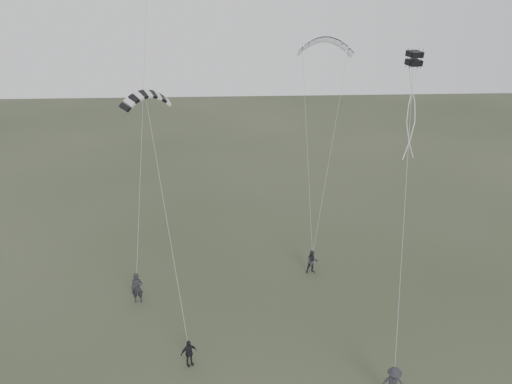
{
  "coord_description": "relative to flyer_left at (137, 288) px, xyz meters",
  "views": [
    {
      "loc": [
        -0.34,
        -21.96,
        18.19
      ],
      "look_at": [
        1.31,
        5.55,
        7.01
      ],
      "focal_mm": 35.0,
      "sensor_mm": 36.0,
      "label": 1
    }
  ],
  "objects": [
    {
      "name": "ground",
      "position": [
        6.14,
        -4.93,
        -0.99
      ],
      "size": [
        140.0,
        140.0,
        0.0
      ],
      "primitive_type": "plane",
      "color": "#2F3622",
      "rests_on": "ground"
    },
    {
      "name": "flyer_left",
      "position": [
        0.0,
        0.0,
        0.0
      ],
      "size": [
        0.73,
        0.49,
        1.97
      ],
      "primitive_type": "imported",
      "rotation": [
        0.0,
        0.0,
        0.02
      ],
      "color": "black",
      "rests_on": "ground"
    },
    {
      "name": "flyer_right",
      "position": [
        11.45,
        2.77,
        -0.14
      ],
      "size": [
        0.88,
        0.72,
        1.69
      ],
      "primitive_type": "imported",
      "rotation": [
        0.0,
        0.0,
        0.1
      ],
      "color": "#27272C",
      "rests_on": "ground"
    },
    {
      "name": "flyer_center",
      "position": [
        3.57,
        -5.95,
        -0.23
      ],
      "size": [
        0.96,
        0.71,
        1.51
      ],
      "primitive_type": "imported",
      "rotation": [
        0.0,
        0.0,
        0.44
      ],
      "color": "black",
      "rests_on": "ground"
    },
    {
      "name": "flyer_far",
      "position": [
        13.37,
        -8.93,
        -0.05
      ],
      "size": [
        1.29,
        0.86,
        1.86
      ],
      "primitive_type": "imported",
      "rotation": [
        0.0,
        0.0,
        -0.14
      ],
      "color": "#25252A",
      "rests_on": "ground"
    },
    {
      "name": "kite_pale_large",
      "position": [
        12.89,
        9.35,
        13.94
      ],
      "size": [
        4.16,
        2.35,
        1.76
      ],
      "primitive_type": null,
      "rotation": [
        0.16,
        0.0,
        -0.32
      ],
      "color": "#999B9E",
      "rests_on": "flyer_right"
    },
    {
      "name": "kite_striped",
      "position": [
        1.6,
        -0.51,
        12.16
      ],
      "size": [
        2.81,
        2.34,
        1.26
      ],
      "primitive_type": null,
      "rotation": [
        0.37,
        0.0,
        0.58
      ],
      "color": "black",
      "rests_on": "flyer_center"
    },
    {
      "name": "kite_box",
      "position": [
        15.81,
        -0.3,
        13.85
      ],
      "size": [
        0.89,
        0.94,
        0.81
      ],
      "primitive_type": null,
      "rotation": [
        0.11,
        0.0,
        0.32
      ],
      "color": "black",
      "rests_on": "flyer_far"
    }
  ]
}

